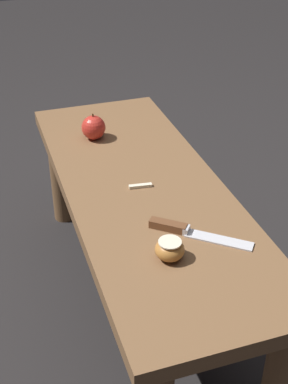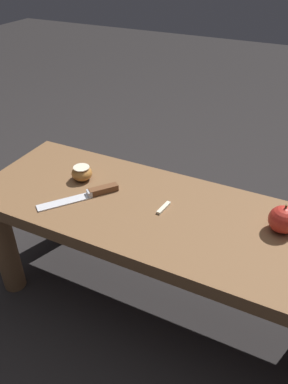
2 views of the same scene
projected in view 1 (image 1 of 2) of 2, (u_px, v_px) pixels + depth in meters
ground_plane at (144, 299)px, 1.64m from camera, size 8.00×8.00×0.00m
wooden_bench at (144, 212)px, 1.46m from camera, size 1.14×0.41×0.41m
knife at (184, 230)px, 1.24m from camera, size 0.18×0.21×0.02m
apple_whole at (94, 127)px, 1.63m from camera, size 0.07×0.07×0.08m
apple_cut at (170, 249)px, 1.16m from camera, size 0.07×0.07×0.05m
apple_slice_near_knife at (140, 186)px, 1.41m from camera, size 0.02×0.06×0.01m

